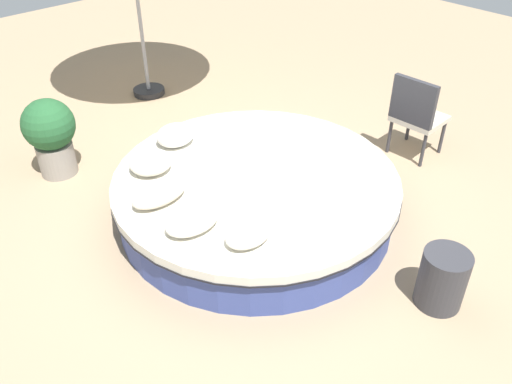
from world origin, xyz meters
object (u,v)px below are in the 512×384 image
Objects in this scene: planter at (50,133)px; side_table at (442,279)px; throw_pillow_1 at (151,162)px; throw_pillow_2 at (159,194)px; throw_pillow_4 at (248,234)px; patio_chair at (416,112)px; throw_pillow_3 at (192,220)px; round_bed at (256,195)px; throw_pillow_0 at (175,135)px.

planter is 1.73× the size of side_table.
throw_pillow_1 is 0.52m from throw_pillow_2.
planter is at bearing -73.02° from throw_pillow_1.
patio_chair is (-2.77, -0.26, 0.02)m from throw_pillow_4.
throw_pillow_3 is at bearing 88.49° from throw_pillow_2.
throw_pillow_1 is at bearing -114.56° from patio_chair.
round_bed is 6.61× the size of throw_pillow_4.
throw_pillow_0 reaches higher than round_bed.
throw_pillow_3 is at bearing -53.84° from side_table.
planter is (1.07, -2.06, 0.26)m from round_bed.
throw_pillow_2 is at bearing -91.51° from throw_pillow_3.
throw_pillow_2 reaches higher than side_table.
throw_pillow_2 is at bearing -60.90° from side_table.
round_bed is 1.06m from throw_pillow_1.
planter is (0.38, -2.71, -0.05)m from throw_pillow_4.
throw_pillow_1 reaches higher than throw_pillow_4.
throw_pillow_3 is 0.50× the size of patio_chair.
round_bed is 5.18× the size of throw_pillow_2.
patio_chair reaches higher than round_bed.
planter is (3.16, -2.45, -0.06)m from patio_chair.
throw_pillow_1 is (0.67, -0.76, 0.32)m from round_bed.
planter reaches higher than throw_pillow_2.
side_table is at bearing 109.24° from planter.
round_bed is 6.76× the size of throw_pillow_0.
throw_pillow_3 is 0.97× the size of side_table.
throw_pillow_1 is 0.78× the size of throw_pillow_2.
round_bed is 5.39× the size of side_table.
throw_pillow_0 is at bearing 129.56° from planter.
throw_pillow_0 is 2.67m from patio_chair.
throw_pillow_3 is 1.19× the size of throw_pillow_4.
round_bed is at bearing -136.78° from throw_pillow_4.
throw_pillow_4 is at bearing 98.07° from planter.
throw_pillow_0 reaches higher than throw_pillow_2.
throw_pillow_0 is 1.37m from planter.
throw_pillow_0 is at bearing -152.03° from throw_pillow_1.
throw_pillow_3 is (0.71, 1.21, -0.03)m from throw_pillow_0.
side_table is (-0.97, 2.61, -0.31)m from throw_pillow_1.
throw_pillow_1 is 0.99m from throw_pillow_3.
throw_pillow_1 is at bearing -48.33° from round_bed.
planter is at bearing -85.95° from throw_pillow_3.
throw_pillow_2 is 2.48m from side_table.
throw_pillow_3 is (0.91, 0.21, 0.31)m from round_bed.
side_table is (-1.21, 1.65, -0.29)m from throw_pillow_3.
side_table is at bearing 119.10° from throw_pillow_2.
throw_pillow_4 is (-0.21, 0.94, -0.01)m from throw_pillow_2.
throw_pillow_4 is at bearing 43.22° from round_bed.
patio_chair reaches higher than throw_pillow_3.
throw_pillow_3 reaches higher than throw_pillow_4.
planter is 4.16m from side_table.
throw_pillow_4 is 0.42× the size of patio_chair.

